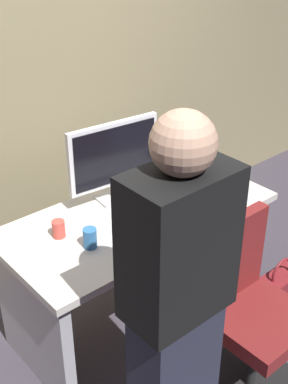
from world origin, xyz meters
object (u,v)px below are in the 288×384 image
(desk, at_px, (138,246))
(book_stack, at_px, (189,163))
(person_at_desk, at_px, (176,310))
(cup_near_keyboard, at_px, (90,238))
(cell_phone, at_px, (224,199))
(mouse, at_px, (187,202))
(handbag, at_px, (278,292))
(keyboard, at_px, (153,222))
(monitor, at_px, (114,158))
(cup_by_monitor, at_px, (59,229))
(office_chair, at_px, (249,319))

(desk, distance_m, book_stack, 0.58)
(desk, distance_m, person_at_desk, 0.96)
(desk, relative_size, cup_near_keyboard, 14.58)
(cell_phone, bearing_deg, mouse, 157.19)
(cup_near_keyboard, relative_size, handbag, 0.27)
(person_at_desk, height_order, mouse, person_at_desk)
(keyboard, bearing_deg, cell_phone, -7.75)
(monitor, xyz_separation_m, cell_phone, (0.46, -0.40, -0.25))
(monitor, xyz_separation_m, cup_by_monitor, (-0.44, -0.11, -0.21))
(mouse, height_order, cup_near_keyboard, cup_near_keyboard)
(keyboard, xyz_separation_m, mouse, (0.27, 0.02, 0.01))
(cup_near_keyboard, distance_m, cell_phone, 0.84)
(cup_by_monitor, bearing_deg, cup_near_keyboard, -69.03)
(person_at_desk, height_order, handbag, person_at_desk)
(person_at_desk, height_order, cup_by_monitor, person_at_desk)
(person_at_desk, bearing_deg, office_chair, 5.04)
(desk, bearing_deg, handbag, -37.64)
(monitor, xyz_separation_m, keyboard, (-0.01, -0.33, -0.25))
(book_stack, xyz_separation_m, handbag, (0.19, -0.61, -0.69))
(monitor, xyz_separation_m, cup_near_keyboard, (-0.37, -0.28, -0.21))
(mouse, relative_size, book_stack, 0.41)
(desk, height_order, book_stack, book_stack)
(office_chair, height_order, book_stack, office_chair)
(person_at_desk, xyz_separation_m, handbag, (1.12, 0.26, -0.70))
(keyboard, xyz_separation_m, cell_phone, (0.47, -0.07, -0.01))
(cup_near_keyboard, bearing_deg, person_at_desk, -96.98)
(office_chair, distance_m, handbag, 0.68)
(book_stack, relative_size, cell_phone, 1.69)
(monitor, height_order, cell_phone, monitor)
(office_chair, bearing_deg, person_at_desk, -174.96)
(person_at_desk, relative_size, mouse, 16.39)
(cup_near_keyboard, distance_m, handbag, 1.29)
(keyboard, distance_m, mouse, 0.27)
(cell_phone, height_order, handbag, cell_phone)
(monitor, distance_m, mouse, 0.47)
(office_chair, relative_size, person_at_desk, 0.57)
(mouse, distance_m, handbag, 0.83)
(mouse, bearing_deg, cup_near_keyboard, 178.05)
(mouse, distance_m, book_stack, 0.31)
(office_chair, xyz_separation_m, monitor, (-0.09, 0.92, 0.55))
(office_chair, height_order, keyboard, office_chair)
(desk, relative_size, person_at_desk, 0.90)
(mouse, bearing_deg, desk, 157.22)
(cup_near_keyboard, relative_size, cup_by_monitor, 1.14)
(book_stack, bearing_deg, monitor, 168.44)
(office_chair, xyz_separation_m, cup_by_monitor, (-0.53, 0.81, 0.34))
(monitor, bearing_deg, cup_near_keyboard, -142.52)
(office_chair, xyz_separation_m, handbag, (0.58, 0.21, -0.29))
(keyboard, bearing_deg, cup_near_keyboard, 174.22)
(person_at_desk, bearing_deg, cup_by_monitor, 88.86)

